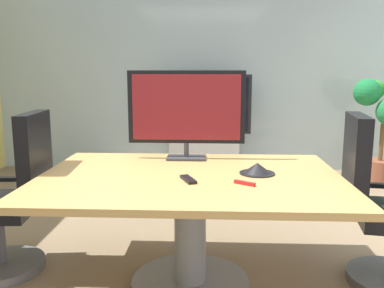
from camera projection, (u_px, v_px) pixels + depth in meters
The scene contains 9 objects.
wall_back_glass_partition at pixel (198, 74), 5.62m from camera, with size 5.63×0.10×2.62m, color #9EB2B7.
conference_table at pixel (190, 202), 2.57m from camera, with size 1.85×1.31×0.72m.
office_chair_left at pixel (12, 207), 2.77m from camera, with size 0.61×0.59×1.09m.
office_chair_right at pixel (381, 215), 2.61m from camera, with size 0.63×0.61×1.09m.
tv_monitor at pixel (186, 110), 2.95m from camera, with size 0.84×0.18×0.64m.
wall_display_unit at pixel (204, 141), 5.42m from camera, with size 1.20×0.36×1.31m.
conference_phone at pixel (257, 169), 2.56m from camera, with size 0.22×0.22×0.07m.
remote_control at pixel (188, 179), 2.40m from camera, with size 0.05×0.17×0.02m, color black.
whiteboard_marker at pixel (245, 183), 2.32m from camera, with size 0.13×0.02×0.02m, color red.
Camera 1 is at (0.19, -2.34, 1.36)m, focal length 38.55 mm.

